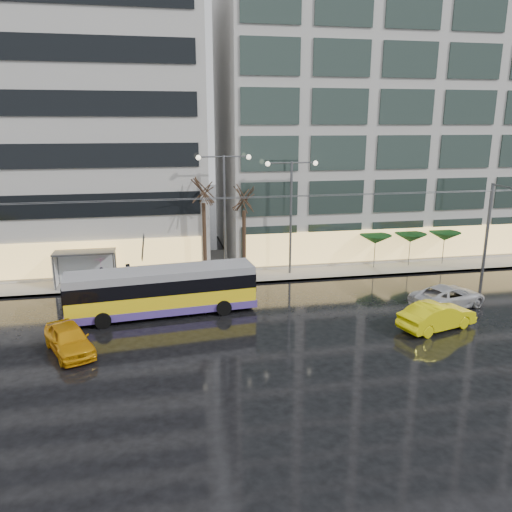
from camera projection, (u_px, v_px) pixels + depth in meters
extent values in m
plane|color=black|center=(215.00, 339.00, 27.11)|extent=(140.00, 140.00, 0.00)
cube|color=gray|center=(221.00, 266.00, 40.74)|extent=(80.00, 10.00, 0.15)
cube|color=slate|center=(229.00, 284.00, 36.04)|extent=(80.00, 0.10, 0.15)
cube|color=#B8B5B0|center=(398.00, 108.00, 45.30)|extent=(32.00, 14.00, 25.00)
cube|color=yellow|center=(163.00, 299.00, 30.34)|extent=(11.34, 3.44, 1.39)
cube|color=#523B93|center=(163.00, 307.00, 30.46)|extent=(11.38, 3.48, 0.46)
cube|color=black|center=(162.00, 283.00, 30.08)|extent=(11.36, 3.46, 0.84)
cube|color=gray|center=(161.00, 273.00, 29.91)|extent=(11.34, 3.44, 0.46)
cube|color=black|center=(251.00, 278.00, 31.66)|extent=(0.27, 2.13, 1.21)
cube|color=black|center=(63.00, 294.00, 28.57)|extent=(0.27, 2.13, 1.21)
cylinder|color=black|center=(216.00, 296.00, 32.53)|extent=(0.96, 0.42, 0.93)
cylinder|color=black|center=(224.00, 308.00, 30.37)|extent=(0.96, 0.42, 0.93)
cylinder|color=black|center=(103.00, 307.00, 30.58)|extent=(0.96, 0.42, 0.93)
cylinder|color=black|center=(103.00, 321.00, 28.43)|extent=(0.96, 0.42, 0.93)
cylinder|color=#595B60|center=(143.00, 249.00, 30.12)|extent=(0.41, 3.45, 2.45)
cylinder|color=#595B60|center=(143.00, 247.00, 30.55)|extent=(0.41, 3.45, 2.45)
cylinder|color=#595B60|center=(488.00, 229.00, 38.24)|extent=(0.24, 0.24, 7.00)
cylinder|color=#595B60|center=(219.00, 199.00, 30.99)|extent=(42.00, 0.04, 0.04)
cylinder|color=#595B60|center=(218.00, 198.00, 31.46)|extent=(42.00, 0.04, 0.04)
cube|color=#595B60|center=(84.00, 252.00, 34.96)|extent=(4.20, 1.60, 0.12)
cube|color=silver|center=(87.00, 266.00, 35.95)|extent=(4.00, 0.05, 2.20)
cube|color=white|center=(55.00, 271.00, 34.91)|extent=(0.10, 1.40, 2.20)
cylinder|color=#595B60|center=(54.00, 274.00, 34.26)|extent=(0.10, 0.10, 2.40)
cylinder|color=#595B60|center=(58.00, 268.00, 35.58)|extent=(0.10, 0.10, 2.40)
cylinder|color=#595B60|center=(114.00, 270.00, 34.98)|extent=(0.10, 0.10, 2.40)
cylinder|color=#595B60|center=(116.00, 265.00, 36.31)|extent=(0.10, 0.10, 2.40)
cylinder|color=#595B60|center=(225.00, 218.00, 36.52)|extent=(0.18, 0.18, 9.00)
cylinder|color=#595B60|center=(211.00, 157.00, 35.22)|extent=(1.80, 0.10, 0.10)
cylinder|color=#595B60|center=(236.00, 156.00, 35.54)|extent=(1.80, 0.10, 0.10)
sphere|color=#FFF2CC|center=(198.00, 158.00, 35.07)|extent=(0.36, 0.36, 0.36)
sphere|color=#FFF2CC|center=(249.00, 157.00, 35.72)|extent=(0.36, 0.36, 0.36)
cylinder|color=#595B60|center=(291.00, 219.00, 37.48)|extent=(0.18, 0.18, 8.50)
cylinder|color=#595B60|center=(280.00, 163.00, 36.25)|extent=(1.80, 0.10, 0.10)
cylinder|color=#595B60|center=(304.00, 163.00, 36.57)|extent=(1.80, 0.10, 0.10)
sphere|color=#FFF2CC|center=(268.00, 164.00, 36.10)|extent=(0.36, 0.36, 0.36)
sphere|color=#FFF2CC|center=(315.00, 163.00, 36.75)|extent=(0.36, 0.36, 0.36)
cylinder|color=black|center=(205.00, 240.00, 36.88)|extent=(0.28, 0.28, 5.60)
cylinder|color=black|center=(244.00, 243.00, 37.70)|extent=(0.28, 0.28, 4.90)
cylinder|color=#595B60|center=(374.00, 254.00, 39.75)|extent=(0.06, 0.06, 2.20)
cone|color=#0F3A12|center=(375.00, 239.00, 39.44)|extent=(2.50, 2.50, 0.70)
cylinder|color=#595B60|center=(409.00, 252.00, 40.29)|extent=(0.06, 0.06, 2.20)
cone|color=#0F3A12|center=(410.00, 238.00, 39.98)|extent=(2.50, 2.50, 0.70)
cylinder|color=#595B60|center=(443.00, 251.00, 40.83)|extent=(0.06, 0.06, 2.20)
cone|color=#0F3A12|center=(445.00, 236.00, 40.52)|extent=(2.50, 2.50, 0.70)
imported|color=orange|center=(69.00, 339.00, 25.34)|extent=(3.37, 4.68, 1.48)
imported|color=#F7EA0D|center=(437.00, 316.00, 28.27)|extent=(4.98, 2.92, 1.55)
imported|color=silver|center=(448.00, 296.00, 31.66)|extent=(5.57, 3.73, 1.42)
imported|color=black|center=(102.00, 277.00, 34.84)|extent=(0.57, 0.38, 1.53)
imported|color=#D446AA|center=(101.00, 264.00, 34.59)|extent=(0.99, 1.01, 0.88)
imported|color=black|center=(128.00, 275.00, 35.08)|extent=(1.04, 0.99, 1.68)
imported|color=black|center=(64.00, 271.00, 36.33)|extent=(1.10, 0.79, 1.54)
imported|color=black|center=(62.00, 258.00, 36.08)|extent=(0.99, 0.99, 0.72)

